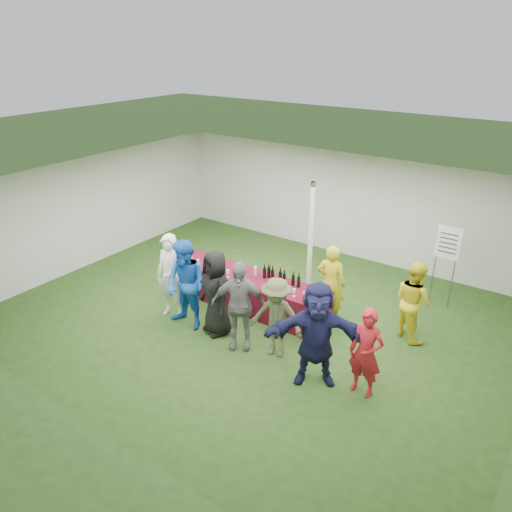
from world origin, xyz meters
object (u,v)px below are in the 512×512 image
Objects in this scene: customer_6 at (366,353)px; dump_bucket at (309,297)px; staff_pourer at (331,283)px; customer_2 at (216,293)px; staff_back at (413,301)px; customer_3 at (239,305)px; customer_0 at (171,276)px; customer_4 at (276,318)px; customer_1 at (186,285)px; wine_list_sign at (447,249)px; customer_5 at (317,334)px; serving_table at (248,291)px.

dump_bucket is at bearing 150.44° from customer_6.
customer_2 is at bearing 38.24° from staff_pourer.
dump_bucket is 0.15× the size of staff_back.
customer_3 is (-0.93, -1.83, 0.05)m from staff_pourer.
customer_0 is 1.17× the size of customer_4.
staff_back is at bearing 33.68° from customer_1.
wine_list_sign is at bearing -61.58° from staff_back.
customer_6 is (0.80, 0.19, -0.16)m from customer_5.
customer_4 is at bearing -14.66° from customer_3.
customer_0 is at bearing 57.60° from staff_back.
wine_list_sign is (3.32, 2.44, 0.94)m from serving_table.
customer_1 is at bearing 148.33° from customer_5.
customer_2 is 3.10m from customer_6.
customer_3 reaches higher than customer_2.
customer_5 is (2.91, -0.06, 0.01)m from customer_1.
dump_bucket is at bearing 22.73° from customer_3.
customer_0 is at bearing -160.22° from dump_bucket.
staff_pourer is at bearing 72.89° from customer_4.
staff_pourer is 0.95× the size of customer_2.
customer_0 is at bearing -140.60° from wine_list_sign.
dump_bucket is at bearing -123.25° from wine_list_sign.
serving_table is 1.68m from customer_0.
staff_pourer is 1.04× the size of staff_back.
customer_5 reaches higher than customer_1.
staff_pourer is 1.07× the size of customer_4.
customer_2 is (-3.15, -2.00, 0.07)m from staff_back.
staff_pourer is at bearing 24.16° from customer_0.
dump_bucket is at bearing -7.95° from serving_table.
customer_3 reaches higher than serving_table.
customer_1 is 1.26m from customer_3.
customer_2 reaches higher than dump_bucket.
customer_0 is (-2.73, -1.72, 0.07)m from staff_pourer.
customer_4 is (-0.23, -1.65, -0.05)m from staff_pourer.
serving_table is 1.66m from dump_bucket.
serving_table is 1.52m from customer_1.
staff_pourer is 2.30m from customer_6.
customer_3 is (1.26, 0.03, -0.04)m from customer_1.
customer_4 is (2.50, 0.07, -0.13)m from customer_0.
customer_5 is at bearing -24.69° from customer_4.
customer_3 is at bearing 54.46° from staff_pourer.
customer_4 reaches higher than serving_table.
customer_0 is 0.56m from customer_1.
dump_bucket is 0.13× the size of wine_list_sign.
customer_1 is (0.54, -0.13, 0.02)m from customer_0.
staff_back is 0.92× the size of customer_2.
customer_5 is at bearing -31.40° from customer_3.
dump_bucket is at bearing 70.90° from customer_4.
staff_pourer is at bearing 18.28° from serving_table.
staff_back reaches higher than serving_table.
wine_list_sign reaches higher than customer_2.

